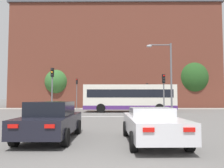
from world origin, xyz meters
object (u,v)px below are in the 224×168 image
at_px(traffic_light_near_left, 52,84).
at_px(car_saloon_left, 51,120).
at_px(traffic_light_far_left, 77,89).
at_px(traffic_light_far_right, 147,91).
at_px(car_roadster_right, 152,124).
at_px(bus_crossing_lead, 129,97).
at_px(traffic_light_near_right, 164,88).
at_px(street_lamp_junction, 167,71).
at_px(pedestrian_waiting, 164,101).

bearing_deg(traffic_light_near_left, car_saloon_left, -74.28).
relative_size(traffic_light_far_left, traffic_light_far_right, 1.18).
xyz_separation_m(traffic_light_far_left, traffic_light_far_right, (10.37, 0.11, -0.42)).
height_order(car_roadster_right, traffic_light_far_left, traffic_light_far_left).
distance_m(car_roadster_right, traffic_light_near_left, 13.37).
bearing_deg(car_roadster_right, bus_crossing_lead, 87.09).
relative_size(car_saloon_left, traffic_light_near_right, 1.12).
height_order(bus_crossing_lead, traffic_light_near_right, traffic_light_near_right).
distance_m(street_lamp_junction, pedestrian_waiting, 14.09).
bearing_deg(car_saloon_left, bus_crossing_lead, 75.04).
distance_m(car_roadster_right, bus_crossing_lead, 17.13).
height_order(traffic_light_near_left, traffic_light_far_left, traffic_light_far_left).
height_order(traffic_light_near_left, traffic_light_near_right, traffic_light_near_left).
relative_size(traffic_light_near_right, pedestrian_waiting, 2.10).
bearing_deg(street_lamp_junction, car_roadster_right, -106.43).
bearing_deg(traffic_light_far_right, pedestrian_waiting, 22.54).
distance_m(car_saloon_left, traffic_light_near_left, 11.23).
bearing_deg(car_roadster_right, traffic_light_far_right, 80.01).
xyz_separation_m(traffic_light_far_left, street_lamp_junction, (10.25, -12.27, 1.14)).
bearing_deg(traffic_light_near_right, car_roadster_right, -105.11).
xyz_separation_m(bus_crossing_lead, traffic_light_near_left, (-7.36, -5.92, 1.23)).
height_order(bus_crossing_lead, traffic_light_near_left, traffic_light_near_left).
xyz_separation_m(traffic_light_near_left, traffic_light_near_right, (10.16, 0.60, -0.32)).
bearing_deg(traffic_light_near_left, traffic_light_near_right, 3.36).
height_order(car_saloon_left, traffic_light_far_right, traffic_light_far_right).
bearing_deg(traffic_light_far_left, traffic_light_near_right, -49.87).
bearing_deg(traffic_light_far_left, traffic_light_far_right, 0.58).
bearing_deg(traffic_light_near_left, street_lamp_junction, 1.38).
bearing_deg(pedestrian_waiting, car_roadster_right, 116.67).
xyz_separation_m(traffic_light_far_right, pedestrian_waiting, (2.64, 1.10, -1.48)).
xyz_separation_m(bus_crossing_lead, traffic_light_far_left, (-7.25, 6.61, 1.30)).
height_order(bus_crossing_lead, street_lamp_junction, street_lamp_junction).
bearing_deg(traffic_light_far_right, bus_crossing_lead, -114.89).
bearing_deg(car_saloon_left, car_roadster_right, -8.26).
bearing_deg(traffic_light_far_right, traffic_light_near_left, -129.67).
relative_size(street_lamp_junction, pedestrian_waiting, 3.65).
bearing_deg(bus_crossing_lead, traffic_light_near_right, -152.22).
bearing_deg(traffic_light_far_right, traffic_light_far_left, -179.42).
relative_size(car_roadster_right, street_lamp_junction, 0.69).
height_order(traffic_light_far_left, traffic_light_far_right, traffic_light_far_left).
distance_m(traffic_light_far_right, pedestrian_waiting, 3.22).
relative_size(car_saloon_left, traffic_light_far_left, 0.96).
distance_m(bus_crossing_lead, pedestrian_waiting, 9.72).
xyz_separation_m(car_saloon_left, traffic_light_near_right, (7.17, 11.21, 1.83)).
height_order(car_roadster_right, pedestrian_waiting, pedestrian_waiting).
relative_size(traffic_light_near_right, street_lamp_junction, 0.58).
bearing_deg(traffic_light_near_left, traffic_light_far_right, 50.33).
relative_size(traffic_light_far_left, traffic_light_near_right, 1.16).
bearing_deg(traffic_light_near_right, bus_crossing_lead, 117.78).
bearing_deg(traffic_light_far_left, car_roadster_right, -73.83).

